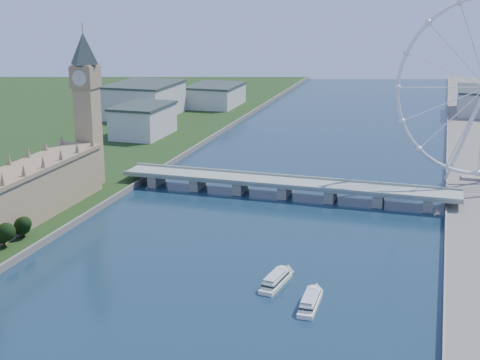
% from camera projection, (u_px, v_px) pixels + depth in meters
% --- Properties ---
extents(big_ben, '(20.02, 20.02, 110.00)m').
position_uv_depth(big_ben, '(86.00, 90.00, 431.66)').
color(big_ben, tan).
rests_on(big_ben, ground).
extents(westminster_bridge, '(220.00, 22.00, 9.50)m').
position_uv_depth(westminster_bridge, '(285.00, 186.00, 432.72)').
color(westminster_bridge, gray).
rests_on(westminster_bridge, ground).
extents(city_skyline, '(505.00, 280.00, 32.00)m').
position_uv_depth(city_skyline, '(384.00, 108.00, 658.32)').
color(city_skyline, beige).
rests_on(city_skyline, ground).
extents(tour_boat_near, '(11.12, 28.56, 6.13)m').
position_uv_depth(tour_boat_near, '(276.00, 285.00, 302.64)').
color(tour_boat_near, '#E3EECB').
rests_on(tour_boat_near, ground).
extents(tour_boat_far, '(7.24, 27.65, 6.08)m').
position_uv_depth(tour_boat_far, '(310.00, 307.00, 282.08)').
color(tour_boat_far, white).
rests_on(tour_boat_far, ground).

